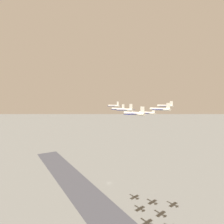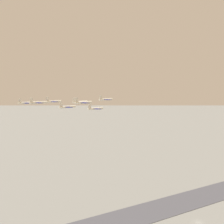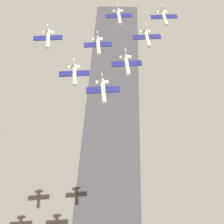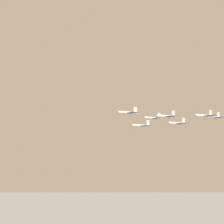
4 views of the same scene
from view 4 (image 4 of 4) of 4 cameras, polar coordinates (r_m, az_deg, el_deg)
jet_0 at (r=194.88m, az=1.74°, el=-0.10°), size 8.60×8.79×3.06m
jet_1 at (r=197.25m, az=5.88°, el=-0.49°), size 8.60×8.79×3.06m
jet_2 at (r=207.98m, az=3.18°, el=-1.49°), size 8.60×8.79×3.06m
jet_3 at (r=200.75m, az=9.90°, el=-0.42°), size 8.60×8.79×3.06m
jet_4 at (r=210.85m, az=7.04°, el=-1.23°), size 8.60×8.79×3.06m
jet_5 at (r=221.84m, az=4.43°, el=-0.67°), size 8.60×8.79×3.06m
jet_7 at (r=214.76m, az=10.76°, el=-0.62°), size 8.60×8.79×3.06m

